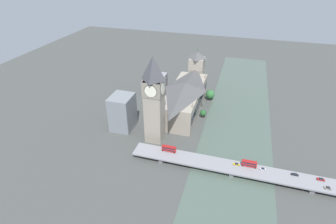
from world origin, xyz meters
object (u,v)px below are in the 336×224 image
object	(u,v)px
clock_tower	(154,98)
car_southbound_lead	(295,174)
road_bridge	(232,168)
double_decker_bus_lead	(169,149)
car_northbound_mid	(236,164)
car_northbound_tail	(321,179)
car_northbound_lead	(263,169)
car_southbound_mid	(328,188)
double_decker_bus_mid	(249,164)
victoria_tower	(196,70)
parliament_hall	(185,97)

from	to	relation	value
clock_tower	car_southbound_lead	size ratio (longest dim) A/B	15.48
road_bridge	double_decker_bus_lead	bearing A→B (deg)	-4.11
car_northbound_mid	car_northbound_tail	distance (m)	55.19
road_bridge	car_northbound_lead	xyz separation A→B (m)	(-20.46, -2.73, 1.63)
car_northbound_lead	car_northbound_tail	world-z (taller)	car_northbound_tail
car_southbound_lead	car_southbound_mid	world-z (taller)	car_southbound_mid
clock_tower	car_northbound_lead	size ratio (longest dim) A/B	18.04
road_bridge	car_northbound_tail	xyz separation A→B (m)	(-57.63, -3.53, 1.66)
double_decker_bus_mid	victoria_tower	bearing A→B (deg)	-63.20
double_decker_bus_mid	car_southbound_mid	xyz separation A→B (m)	(-49.27, 7.15, -1.88)
clock_tower	double_decker_bus_mid	xyz separation A→B (m)	(-76.72, 18.42, -31.24)
car_northbound_lead	car_southbound_mid	world-z (taller)	car_southbound_mid
double_decker_bus_mid	car_southbound_mid	distance (m)	49.82
car_northbound_mid	car_northbound_tail	world-z (taller)	car_northbound_tail
double_decker_bus_mid	car_southbound_mid	world-z (taller)	double_decker_bus_mid
car_southbound_lead	car_northbound_tail	bearing A→B (deg)	-179.95
victoria_tower	car_northbound_mid	world-z (taller)	victoria_tower
double_decker_bus_mid	car_southbound_lead	size ratio (longest dim) A/B	2.20
double_decker_bus_lead	car_northbound_mid	bearing A→B (deg)	179.04
double_decker_bus_mid	car_northbound_lead	bearing A→B (deg)	174.44
clock_tower	double_decker_bus_mid	distance (m)	84.86
victoria_tower	double_decker_bus_mid	world-z (taller)	victoria_tower
car_southbound_mid	double_decker_bus_mid	bearing A→B (deg)	-8.26
car_southbound_mid	parliament_hall	bearing A→B (deg)	-34.91
victoria_tower	car_northbound_tail	xyz separation A→B (m)	(-110.15, 126.06, -16.02)
road_bridge	car_northbound_lead	distance (m)	20.71
parliament_hall	double_decker_bus_mid	world-z (taller)	parliament_hall
victoria_tower	car_southbound_lead	size ratio (longest dim) A/B	10.05
parliament_hall	car_southbound_mid	distance (m)	137.92
parliament_hall	victoria_tower	size ratio (longest dim) A/B	1.79
road_bridge	car_northbound_tail	world-z (taller)	car_northbound_tail
parliament_hall	double_decker_bus_mid	size ratio (longest dim) A/B	8.14
car_northbound_mid	double_decker_bus_mid	bearing A→B (deg)	-173.25
double_decker_bus_mid	car_southbound_mid	bearing A→B (deg)	171.74
victoria_tower	double_decker_bus_mid	xyz separation A→B (m)	(-63.63, 125.94, -14.11)
parliament_hall	road_bridge	world-z (taller)	parliament_hall
car_northbound_mid	parliament_hall	bearing A→B (deg)	-52.90
car_northbound_tail	car_southbound_lead	world-z (taller)	car_northbound_tail
parliament_hall	car_southbound_mid	xyz separation A→B (m)	(-112.84, 78.74, -9.39)
car_northbound_lead	car_northbound_tail	distance (m)	37.18
victoria_tower	car_northbound_tail	world-z (taller)	victoria_tower
parliament_hall	clock_tower	bearing A→B (deg)	76.12
parliament_hall	car_southbound_lead	xyz separation A→B (m)	(-93.92, 71.71, -9.47)
road_bridge	car_northbound_tail	distance (m)	57.76
clock_tower	car_northbound_mid	distance (m)	78.18
car_northbound_lead	car_southbound_mid	xyz separation A→B (m)	(-39.92, 6.24, 0.06)
parliament_hall	clock_tower	xyz separation A→B (m)	(13.14, 53.17, 23.74)
victoria_tower	car_northbound_tail	distance (m)	168.16
car_northbound_tail	car_southbound_mid	xyz separation A→B (m)	(-2.75, 7.04, 0.03)
double_decker_bus_lead	car_southbound_lead	distance (m)	89.62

